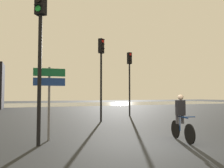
# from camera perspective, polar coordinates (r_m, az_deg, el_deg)

# --- Properties ---
(ground_plane) EXTENTS (120.00, 120.00, 0.00)m
(ground_plane) POSITION_cam_1_polar(r_m,az_deg,el_deg) (7.25, 11.82, -15.59)
(ground_plane) COLOR black
(water_strip) EXTENTS (80.00, 16.00, 0.01)m
(water_strip) POSITION_cam_1_polar(r_m,az_deg,el_deg) (39.21, -16.52, -5.16)
(water_strip) COLOR slate
(water_strip) RESTS_ON ground
(traffic_light_near_left) EXTENTS (0.41, 0.42, 5.09)m
(traffic_light_near_left) POSITION_cam_1_polar(r_m,az_deg,el_deg) (7.55, -18.28, 11.83)
(traffic_light_near_left) COLOR black
(traffic_light_near_left) RESTS_ON ground
(traffic_light_center) EXTENTS (0.40, 0.42, 5.08)m
(traffic_light_center) POSITION_cam_1_polar(r_m,az_deg,el_deg) (13.45, -2.84, 5.15)
(traffic_light_center) COLOR black
(traffic_light_center) RESTS_ON ground
(traffic_light_far_right) EXTENTS (0.35, 0.37, 4.95)m
(traffic_light_far_right) POSITION_cam_1_polar(r_m,az_deg,el_deg) (17.16, 4.60, 3.13)
(traffic_light_far_right) COLOR black
(traffic_light_far_right) RESTS_ON ground
(direction_sign_post) EXTENTS (1.10, 0.15, 2.60)m
(direction_sign_post) POSITION_cam_1_polar(r_m,az_deg,el_deg) (8.07, -16.08, -1.41)
(direction_sign_post) COLOR slate
(direction_sign_post) RESTS_ON ground
(cyclist) EXTENTS (0.55, 1.67, 1.62)m
(cyclist) POSITION_cam_1_polar(r_m,az_deg,el_deg) (8.16, 17.57, -8.26)
(cyclist) COLOR black
(cyclist) RESTS_ON ground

